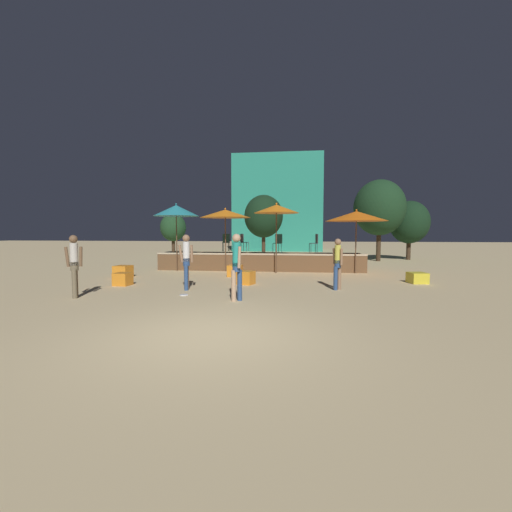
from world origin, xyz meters
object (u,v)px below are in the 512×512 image
patio_umbrella_0 (276,209)px  person_0 (186,260)px  patio_umbrella_1 (356,216)px  background_tree_0 (409,222)px  patio_umbrella_2 (176,211)px  background_tree_2 (173,227)px  cube_seat_3 (246,278)px  bistro_chair_3 (243,241)px  cube_seat_4 (417,278)px  bistro_chair_2 (315,241)px  background_tree_1 (379,208)px  person_1 (237,264)px  bistro_chair_1 (226,241)px  person_3 (74,264)px  bistro_chair_0 (278,241)px  frisbee_disc (184,295)px  person_2 (338,263)px  patio_umbrella_3 (225,214)px  background_tree_3 (264,216)px  cube_seat_1 (235,271)px  cube_seat_0 (123,279)px  cube_seat_2 (123,271)px

patio_umbrella_0 → person_0: (-2.54, -4.85, -1.90)m
patio_umbrella_1 → background_tree_0: background_tree_0 is taller
patio_umbrella_2 → background_tree_2: 13.14m
cube_seat_3 → bistro_chair_3: bistro_chair_3 is taller
patio_umbrella_0 → cube_seat_4: size_ratio=4.58×
cube_seat_3 → bistro_chair_2: bearing=61.0°
patio_umbrella_1 → background_tree_1: bearing=69.9°
cube_seat_3 → person_1: (0.20, -2.93, 0.77)m
background_tree_1 → background_tree_2: size_ratio=1.50×
person_0 → bistro_chair_1: size_ratio=1.97×
person_3 → patio_umbrella_0: bearing=114.6°
patio_umbrella_0 → person_1: (-0.63, -6.37, -1.88)m
person_1 → background_tree_2: background_tree_2 is taller
bistro_chair_0 → frisbee_disc: bistro_chair_0 is taller
person_2 → bistro_chair_3: size_ratio=1.83×
bistro_chair_0 → background_tree_0: (8.23, 7.57, 1.09)m
bistro_chair_3 → background_tree_0: 11.99m
person_2 → person_3: bearing=-22.2°
frisbee_disc → background_tree_2: background_tree_2 is taller
bistro_chair_0 → frisbee_disc: (-2.32, -6.75, -1.38)m
bistro_chair_0 → background_tree_1: size_ratio=0.18×
patio_umbrella_0 → patio_umbrella_3: patio_umbrella_0 is taller
background_tree_2 → patio_umbrella_3: bearing=-59.4°
patio_umbrella_3 → person_1: size_ratio=1.65×
patio_umbrella_0 → patio_umbrella_2: size_ratio=0.98×
bistro_chair_1 → person_2: bearing=110.4°
background_tree_0 → background_tree_3: 10.16m
cube_seat_1 → person_0: size_ratio=0.34×
patio_umbrella_2 → patio_umbrella_3: 2.34m
cube_seat_3 → background_tree_2: bearing=118.8°
patio_umbrella_1 → cube_seat_4: 4.03m
patio_umbrella_3 → cube_seat_3: 4.82m
cube_seat_0 → bistro_chair_3: 7.22m
person_3 → bistro_chair_1: size_ratio=1.97×
patio_umbrella_3 → person_3: (-2.82, -6.91, -1.73)m
patio_umbrella_2 → cube_seat_3: patio_umbrella_2 is taller
cube_seat_4 → background_tree_1: background_tree_1 is taller
patio_umbrella_2 → cube_seat_2: bearing=-119.4°
cube_seat_1 → patio_umbrella_0: bearing=39.8°
cube_seat_1 → person_0: bearing=-104.7°
cube_seat_1 → bistro_chair_0: bearing=54.4°
cube_seat_3 → person_3: bearing=-145.0°
cube_seat_2 → frisbee_disc: 5.26m
person_3 → background_tree_1: size_ratio=0.35×
person_0 → person_3: bearing=112.8°
person_3 → background_tree_2: 19.52m
background_tree_1 → bistro_chair_0: bearing=-134.0°
patio_umbrella_0 → bistro_chair_3: patio_umbrella_0 is taller
patio_umbrella_0 → background_tree_2: (-9.57, 12.46, -0.65)m
cube_seat_2 → background_tree_0: 18.09m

